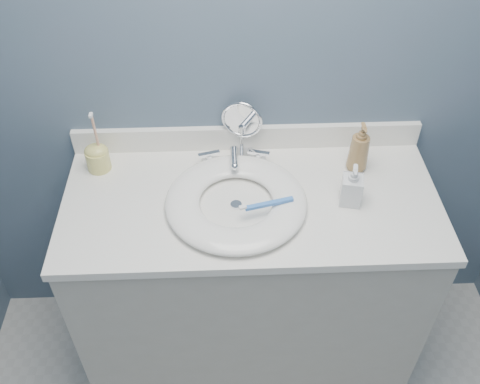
{
  "coord_description": "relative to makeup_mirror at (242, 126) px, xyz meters",
  "views": [
    {
      "loc": [
        -0.09,
        -0.25,
        2.09
      ],
      "look_at": [
        -0.04,
        0.94,
        0.94
      ],
      "focal_mm": 40.0,
      "sensor_mm": 36.0,
      "label": 1
    }
  ],
  "objects": [
    {
      "name": "basin",
      "position": [
        -0.03,
        -0.27,
        -0.1
      ],
      "size": [
        0.45,
        0.45,
        0.04
      ],
      "primitive_type": null,
      "color": "white",
      "rests_on": "countertop"
    },
    {
      "name": "back_wall",
      "position": [
        0.02,
        0.04,
        0.21
      ],
      "size": [
        2.2,
        0.02,
        2.4
      ],
      "primitive_type": "cube",
      "color": "#4C6072",
      "rests_on": "ground"
    },
    {
      "name": "soap_bottle_clear",
      "position": [
        0.33,
        -0.26,
        -0.04
      ],
      "size": [
        0.08,
        0.08,
        0.15
      ],
      "primitive_type": "imported",
      "rotation": [
        0.0,
        0.0,
        -0.21
      ],
      "color": "silver",
      "rests_on": "countertop"
    },
    {
      "name": "toothbrush_lying",
      "position": [
        0.06,
        -0.31,
        -0.07
      ],
      "size": [
        0.17,
        0.06,
        0.02
      ],
      "rotation": [
        0.0,
        0.0,
        0.24
      ],
      "color": "#3B78D1",
      "rests_on": "basin"
    },
    {
      "name": "countertop",
      "position": [
        0.02,
        -0.24,
        -0.13
      ],
      "size": [
        1.22,
        0.57,
        0.03
      ],
      "primitive_type": "cube",
      "color": "white",
      "rests_on": "vanity_cabinet"
    },
    {
      "name": "faucet",
      "position": [
        -0.03,
        -0.07,
        -0.09
      ],
      "size": [
        0.25,
        0.13,
        0.07
      ],
      "color": "silver",
      "rests_on": "countertop"
    },
    {
      "name": "drain",
      "position": [
        -0.03,
        -0.27,
        -0.11
      ],
      "size": [
        0.04,
        0.04,
        0.01
      ],
      "primitive_type": "cylinder",
      "color": "silver",
      "rests_on": "countertop"
    },
    {
      "name": "soap_bottle_amber",
      "position": [
        0.39,
        -0.1,
        -0.02
      ],
      "size": [
        0.07,
        0.07,
        0.18
      ],
      "primitive_type": "imported",
      "rotation": [
        0.0,
        0.0,
        -0.0
      ],
      "color": "olive",
      "rests_on": "countertop"
    },
    {
      "name": "makeup_mirror",
      "position": [
        0.0,
        0.0,
        0.0
      ],
      "size": [
        0.14,
        0.08,
        0.21
      ],
      "rotation": [
        0.0,
        0.0,
        -0.27
      ],
      "color": "silver",
      "rests_on": "countertop"
    },
    {
      "name": "toothbrush_holder",
      "position": [
        -0.49,
        -0.07,
        -0.06
      ],
      "size": [
        0.08,
        0.08,
        0.23
      ],
      "rotation": [
        0.0,
        0.0,
        0.22
      ],
      "color": "#D6CE6B",
      "rests_on": "countertop"
    },
    {
      "name": "backsplash",
      "position": [
        0.02,
        0.02,
        -0.07
      ],
      "size": [
        1.22,
        0.02,
        0.09
      ],
      "primitive_type": "cube",
      "color": "white",
      "rests_on": "countertop"
    },
    {
      "name": "vanity_cabinet",
      "position": [
        0.02,
        -0.24,
        -0.57
      ],
      "size": [
        1.2,
        0.55,
        0.85
      ],
      "primitive_type": "cube",
      "color": "#B8B4A8",
      "rests_on": "ground"
    }
  ]
}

